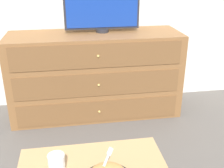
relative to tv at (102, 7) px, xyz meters
The scene contains 4 objects.
ground_plane 1.09m from the tv, 73.61° to the left, with size 12.00×12.00×0.00m, color #56514C.
dresser 0.65m from the tv, 146.42° to the right, with size 1.65×0.54×0.82m.
tv is the anchor object (origin of this frame).
drink_cup 1.65m from the tv, 105.73° to the right, with size 0.08×0.08×0.10m.
Camera 1 is at (-0.40, -2.89, 1.43)m, focal length 45.00 mm.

